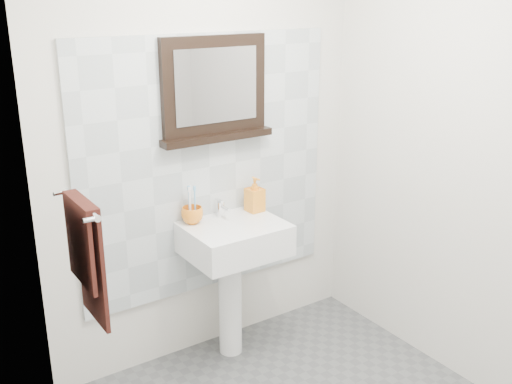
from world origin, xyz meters
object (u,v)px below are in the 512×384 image
(toothbrush_cup, at_px, (192,215))
(soap_dispenser, at_px, (255,194))
(framed_mirror, at_px, (214,91))
(hand_towel, at_px, (86,252))
(pedestal_sink, at_px, (234,253))

(toothbrush_cup, distance_m, soap_dispenser, 0.41)
(toothbrush_cup, relative_size, framed_mirror, 0.18)
(soap_dispenser, bearing_deg, framed_mirror, 155.40)
(hand_towel, bearing_deg, toothbrush_cup, 34.85)
(soap_dispenser, xyz_separation_m, hand_towel, (-1.19, -0.51, 0.12))
(pedestal_sink, relative_size, hand_towel, 1.75)
(pedestal_sink, relative_size, soap_dispenser, 4.57)
(soap_dispenser, bearing_deg, pedestal_sink, -157.51)
(hand_towel, bearing_deg, framed_mirror, 31.51)
(pedestal_sink, bearing_deg, toothbrush_cup, 144.86)
(pedestal_sink, xyz_separation_m, hand_towel, (-0.97, -0.41, 0.41))
(framed_mirror, bearing_deg, pedestal_sink, -91.16)
(toothbrush_cup, bearing_deg, hand_towel, -145.15)
(toothbrush_cup, distance_m, framed_mirror, 0.71)
(framed_mirror, bearing_deg, hand_towel, -148.49)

